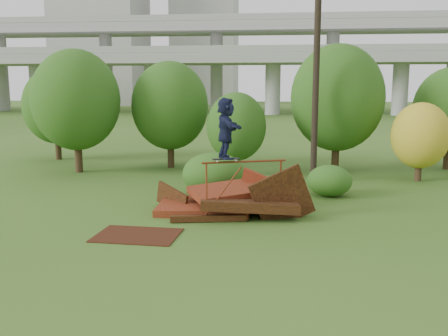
# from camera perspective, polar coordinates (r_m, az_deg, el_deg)

# --- Properties ---
(ground) EXTENTS (240.00, 240.00, 0.00)m
(ground) POSITION_cam_1_polar(r_m,az_deg,el_deg) (14.51, 2.30, -7.60)
(ground) COLOR #2D5116
(ground) RESTS_ON ground
(scrap_pile) EXTENTS (5.59, 3.03, 2.22)m
(scrap_pile) POSITION_cam_1_polar(r_m,az_deg,el_deg) (16.70, 0.79, -3.86)
(scrap_pile) COLOR #47150C
(scrap_pile) RESTS_ON ground
(grind_rail) EXTENTS (2.62, 0.97, 1.89)m
(grind_rail) POSITION_cam_1_polar(r_m,az_deg,el_deg) (15.90, 2.32, -1.06)
(grind_rail) COLOR maroon
(grind_rail) RESTS_ON ground
(skateboard) EXTENTS (0.88, 0.50, 0.09)m
(skateboard) POSITION_cam_1_polar(r_m,az_deg,el_deg) (15.65, 0.21, 1.03)
(skateboard) COLOR black
(skateboard) RESTS_ON grind_rail
(skater) EXTENTS (1.15, 1.85, 1.90)m
(skater) POSITION_cam_1_polar(r_m,az_deg,el_deg) (15.54, 0.21, 4.57)
(skater) COLOR #171B3A
(skater) RESTS_ON skateboard
(flat_plate) EXTENTS (2.43, 1.80, 0.03)m
(flat_plate) POSITION_cam_1_polar(r_m,az_deg,el_deg) (14.59, -9.89, -7.58)
(flat_plate) COLOR #37180B
(flat_plate) RESTS_ON ground
(tree_0) EXTENTS (4.25, 4.25, 5.99)m
(tree_0) POSITION_cam_1_polar(r_m,az_deg,el_deg) (25.39, -16.57, 7.45)
(tree_0) COLOR black
(tree_0) RESTS_ON ground
(tree_1) EXTENTS (3.94, 3.94, 5.49)m
(tree_1) POSITION_cam_1_polar(r_m,az_deg,el_deg) (25.95, -6.19, 7.09)
(tree_1) COLOR black
(tree_1) RESTS_ON ground
(tree_2) EXTENTS (2.80, 2.80, 3.95)m
(tree_2) POSITION_cam_1_polar(r_m,az_deg,el_deg) (23.44, 1.41, 4.73)
(tree_2) COLOR black
(tree_2) RESTS_ON ground
(tree_3) EXTENTS (4.49, 4.49, 6.23)m
(tree_3) POSITION_cam_1_polar(r_m,az_deg,el_deg) (24.94, 12.83, 7.81)
(tree_3) COLOR black
(tree_3) RESTS_ON ground
(tree_4) EXTENTS (2.55, 2.55, 3.52)m
(tree_4) POSITION_cam_1_polar(r_m,az_deg,el_deg) (23.78, 21.53, 3.46)
(tree_4) COLOR black
(tree_4) RESTS_ON ground
(tree_6) EXTENTS (3.75, 3.75, 5.24)m
(tree_6) POSITION_cam_1_polar(r_m,az_deg,el_deg) (30.23, -18.64, 6.72)
(tree_6) COLOR black
(tree_6) RESTS_ON ground
(shrub_left) EXTENTS (2.45, 2.26, 1.70)m
(shrub_left) POSITION_cam_1_polar(r_m,az_deg,el_deg) (19.32, -1.18, -0.70)
(shrub_left) COLOR #1A4512
(shrub_left) RESTS_ON ground
(shrub_right) EXTENTS (1.73, 1.58, 1.22)m
(shrub_right) POSITION_cam_1_polar(r_m,az_deg,el_deg) (19.67, 11.97, -1.43)
(shrub_right) COLOR #1A4512
(shrub_right) RESTS_ON ground
(utility_pole) EXTENTS (1.40, 0.28, 8.84)m
(utility_pole) POSITION_cam_1_polar(r_m,az_deg,el_deg) (22.16, 10.46, 9.91)
(utility_pole) COLOR black
(utility_pole) RESTS_ON ground
(freeway_overpass) EXTENTS (160.00, 15.00, 13.70)m
(freeway_overpass) POSITION_cam_1_polar(r_m,az_deg,el_deg) (77.00, 5.70, 13.92)
(freeway_overpass) COLOR gray
(freeway_overpass) RESTS_ON ground
(building_left) EXTENTS (18.00, 16.00, 35.00)m
(building_left) POSITION_cam_1_polar(r_m,az_deg,el_deg) (116.35, -13.87, 15.72)
(building_left) COLOR #9E9E99
(building_left) RESTS_ON ground
(building_right) EXTENTS (14.00, 14.00, 28.00)m
(building_right) POSITION_cam_1_polar(r_m,az_deg,el_deg) (117.48, -2.13, 14.20)
(building_right) COLOR #9E9E99
(building_right) RESTS_ON ground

